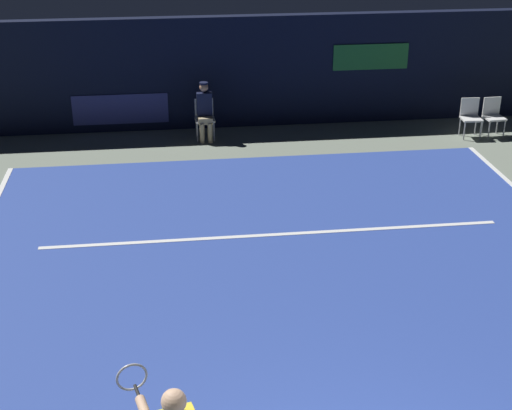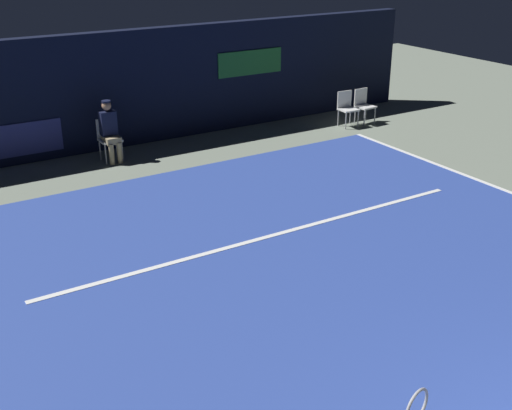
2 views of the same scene
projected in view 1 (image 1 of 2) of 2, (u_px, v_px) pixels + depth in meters
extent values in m
plane|color=gray|center=(294.00, 297.00, 10.84)|extent=(30.86, 30.86, 0.00)
cube|color=#2D479E|center=(294.00, 296.00, 10.84)|extent=(10.00, 11.30, 0.01)
cube|color=white|center=(274.00, 235.00, 12.61)|extent=(7.80, 0.10, 0.01)
cube|color=black|center=(237.00, 72.00, 17.43)|extent=(15.72, 0.30, 2.60)
cube|color=navy|center=(121.00, 109.00, 17.28)|extent=(2.20, 0.04, 0.70)
cube|color=#1E6B2D|center=(371.00, 57.00, 17.51)|extent=(1.80, 0.04, 0.60)
sphere|color=#DBAD89|center=(174.00, 401.00, 6.26)|extent=(0.22, 0.22, 0.22)
cylinder|color=black|center=(139.00, 395.00, 6.75)|extent=(0.10, 0.30, 0.03)
torus|color=#B2B2B7|center=(132.00, 377.00, 6.99)|extent=(0.30, 0.10, 0.30)
cube|color=white|center=(205.00, 120.00, 16.85)|extent=(0.45, 0.41, 0.04)
cube|color=white|center=(204.00, 107.00, 16.93)|extent=(0.42, 0.04, 0.42)
cylinder|color=#B2B2B7|center=(198.00, 132.00, 16.76)|extent=(0.03, 0.03, 0.46)
cylinder|color=#B2B2B7|center=(214.00, 132.00, 16.81)|extent=(0.03, 0.03, 0.46)
cylinder|color=#B2B2B7|center=(196.00, 128.00, 17.07)|extent=(0.03, 0.03, 0.46)
cylinder|color=#B2B2B7|center=(213.00, 127.00, 17.12)|extent=(0.03, 0.03, 0.46)
cube|color=tan|center=(205.00, 119.00, 16.76)|extent=(0.33, 0.41, 0.14)
cylinder|color=tan|center=(202.00, 133.00, 16.70)|extent=(0.11, 0.11, 0.46)
cylinder|color=tan|center=(210.00, 133.00, 16.72)|extent=(0.11, 0.11, 0.46)
cube|color=#141933|center=(204.00, 104.00, 16.73)|extent=(0.34, 0.23, 0.52)
sphere|color=tan|center=(204.00, 87.00, 16.57)|extent=(0.20, 0.20, 0.20)
cylinder|color=#141933|center=(204.00, 83.00, 16.53)|extent=(0.19, 0.19, 0.04)
cube|color=white|center=(494.00, 118.00, 17.03)|extent=(0.46, 0.43, 0.04)
cube|color=white|center=(492.00, 106.00, 17.11)|extent=(0.42, 0.06, 0.42)
cylinder|color=#B2B2B7|center=(489.00, 130.00, 16.93)|extent=(0.03, 0.03, 0.44)
cylinder|color=#B2B2B7|center=(504.00, 129.00, 17.00)|extent=(0.03, 0.03, 0.44)
cylinder|color=#B2B2B7|center=(482.00, 125.00, 17.24)|extent=(0.03, 0.03, 0.44)
cylinder|color=#B2B2B7|center=(497.00, 124.00, 17.30)|extent=(0.03, 0.03, 0.44)
cube|color=white|center=(471.00, 119.00, 16.97)|extent=(0.47, 0.43, 0.04)
cube|color=white|center=(470.00, 107.00, 17.06)|extent=(0.42, 0.06, 0.42)
cylinder|color=#B2B2B7|center=(464.00, 131.00, 16.90)|extent=(0.03, 0.03, 0.44)
cylinder|color=#B2B2B7|center=(481.00, 130.00, 16.92)|extent=(0.03, 0.03, 0.44)
cylinder|color=#B2B2B7|center=(460.00, 126.00, 17.21)|extent=(0.03, 0.03, 0.44)
cylinder|color=#B2B2B7|center=(476.00, 126.00, 17.23)|extent=(0.03, 0.03, 0.44)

